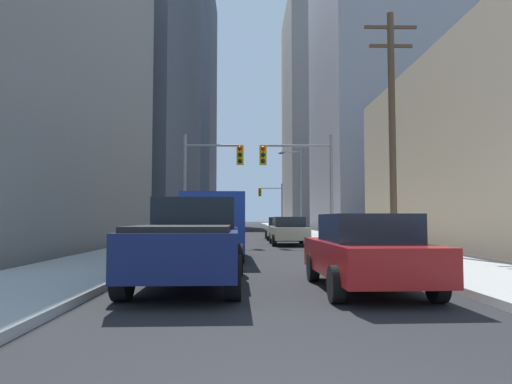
{
  "coord_description": "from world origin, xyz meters",
  "views": [
    {
      "loc": [
        -0.62,
        -2.68,
        1.43
      ],
      "look_at": [
        0.0,
        27.85,
        3.23
      ],
      "focal_mm": 31.65,
      "sensor_mm": 36.0,
      "label": 1
    }
  ],
  "objects_px": {
    "pickup_truck_navy": "(191,242)",
    "cargo_van_blue": "(215,223)",
    "traffic_signal_far_right": "(272,199)",
    "sedan_red": "(366,252)",
    "sedan_beige": "(288,231)",
    "traffic_signal_near_left": "(210,171)",
    "traffic_signal_near_right": "(300,170)",
    "sedan_silver": "(280,228)"
  },
  "relations": [
    {
      "from": "sedan_red",
      "to": "sedan_silver",
      "type": "xyz_separation_m",
      "value": [
        -0.11,
        21.61,
        0.0
      ]
    },
    {
      "from": "traffic_signal_far_right",
      "to": "traffic_signal_near_left",
      "type": "bearing_deg",
      "value": -98.68
    },
    {
      "from": "sedan_beige",
      "to": "traffic_signal_near_left",
      "type": "xyz_separation_m",
      "value": [
        -4.26,
        -0.27,
        3.25
      ]
    },
    {
      "from": "traffic_signal_near_left",
      "to": "traffic_signal_far_right",
      "type": "height_order",
      "value": "same"
    },
    {
      "from": "traffic_signal_near_right",
      "to": "sedan_beige",
      "type": "bearing_deg",
      "value": 156.56
    },
    {
      "from": "pickup_truck_navy",
      "to": "sedan_red",
      "type": "bearing_deg",
      "value": -13.1
    },
    {
      "from": "sedan_beige",
      "to": "traffic_signal_far_right",
      "type": "xyz_separation_m",
      "value": [
        1.0,
        34.23,
        3.24
      ]
    },
    {
      "from": "sedan_silver",
      "to": "traffic_signal_far_right",
      "type": "height_order",
      "value": "traffic_signal_far_right"
    },
    {
      "from": "cargo_van_blue",
      "to": "traffic_signal_near_left",
      "type": "bearing_deg",
      "value": 95.92
    },
    {
      "from": "pickup_truck_navy",
      "to": "traffic_signal_near_right",
      "type": "bearing_deg",
      "value": 74.28
    },
    {
      "from": "cargo_van_blue",
      "to": "traffic_signal_far_right",
      "type": "distance_m",
      "value": 42.93
    },
    {
      "from": "sedan_red",
      "to": "sedan_beige",
      "type": "bearing_deg",
      "value": 90.39
    },
    {
      "from": "traffic_signal_far_right",
      "to": "sedan_red",
      "type": "bearing_deg",
      "value": -91.03
    },
    {
      "from": "sedan_beige",
      "to": "traffic_signal_far_right",
      "type": "bearing_deg",
      "value": 88.32
    },
    {
      "from": "traffic_signal_near_right",
      "to": "sedan_silver",
      "type": "bearing_deg",
      "value": 95.7
    },
    {
      "from": "cargo_van_blue",
      "to": "traffic_signal_near_right",
      "type": "xyz_separation_m",
      "value": [
        4.04,
        8.11,
        2.77
      ]
    },
    {
      "from": "traffic_signal_near_right",
      "to": "cargo_van_blue",
      "type": "bearing_deg",
      "value": -116.48
    },
    {
      "from": "cargo_van_blue",
      "to": "pickup_truck_navy",
      "type": "bearing_deg",
      "value": -90.4
    },
    {
      "from": "pickup_truck_navy",
      "to": "cargo_van_blue",
      "type": "relative_size",
      "value": 1.03
    },
    {
      "from": "pickup_truck_navy",
      "to": "traffic_signal_far_right",
      "type": "height_order",
      "value": "traffic_signal_far_right"
    },
    {
      "from": "pickup_truck_navy",
      "to": "sedan_silver",
      "type": "height_order",
      "value": "pickup_truck_navy"
    },
    {
      "from": "cargo_van_blue",
      "to": "traffic_signal_near_right",
      "type": "height_order",
      "value": "traffic_signal_near_right"
    },
    {
      "from": "pickup_truck_navy",
      "to": "sedan_red",
      "type": "height_order",
      "value": "pickup_truck_navy"
    },
    {
      "from": "sedan_silver",
      "to": "cargo_van_blue",
      "type": "bearing_deg",
      "value": -103.36
    },
    {
      "from": "sedan_red",
      "to": "pickup_truck_navy",
      "type": "bearing_deg",
      "value": 166.9
    },
    {
      "from": "sedan_red",
      "to": "sedan_silver",
      "type": "distance_m",
      "value": 21.61
    },
    {
      "from": "traffic_signal_near_left",
      "to": "sedan_red",
      "type": "bearing_deg",
      "value": -74.11
    },
    {
      "from": "sedan_red",
      "to": "traffic_signal_near_left",
      "type": "distance_m",
      "value": 16.28
    },
    {
      "from": "pickup_truck_navy",
      "to": "traffic_signal_near_right",
      "type": "relative_size",
      "value": 0.91
    },
    {
      "from": "traffic_signal_near_left",
      "to": "traffic_signal_near_right",
      "type": "xyz_separation_m",
      "value": [
        4.88,
        0.0,
        0.04
      ]
    },
    {
      "from": "pickup_truck_navy",
      "to": "traffic_signal_far_right",
      "type": "bearing_deg",
      "value": 84.79
    },
    {
      "from": "sedan_beige",
      "to": "sedan_silver",
      "type": "distance_m",
      "value": 6.0
    },
    {
      "from": "cargo_van_blue",
      "to": "sedan_beige",
      "type": "xyz_separation_m",
      "value": [
        3.42,
        8.38,
        -0.52
      ]
    },
    {
      "from": "cargo_van_blue",
      "to": "sedan_silver",
      "type": "bearing_deg",
      "value": 76.64
    },
    {
      "from": "sedan_silver",
      "to": "traffic_signal_near_left",
      "type": "relative_size",
      "value": 0.71
    },
    {
      "from": "sedan_red",
      "to": "traffic_signal_near_left",
      "type": "height_order",
      "value": "traffic_signal_near_left"
    },
    {
      "from": "pickup_truck_navy",
      "to": "traffic_signal_far_right",
      "type": "xyz_separation_m",
      "value": [
        4.47,
        49.01,
        3.08
      ]
    },
    {
      "from": "sedan_silver",
      "to": "traffic_signal_near_right",
      "type": "bearing_deg",
      "value": -84.3
    },
    {
      "from": "pickup_truck_navy",
      "to": "sedan_beige",
      "type": "relative_size",
      "value": 1.28
    },
    {
      "from": "pickup_truck_navy",
      "to": "sedan_beige",
      "type": "xyz_separation_m",
      "value": [
        3.47,
        14.78,
        -0.16
      ]
    },
    {
      "from": "sedan_beige",
      "to": "traffic_signal_far_right",
      "type": "relative_size",
      "value": 0.71
    },
    {
      "from": "traffic_signal_near_right",
      "to": "sedan_red",
      "type": "bearing_deg",
      "value": -91.92
    }
  ]
}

